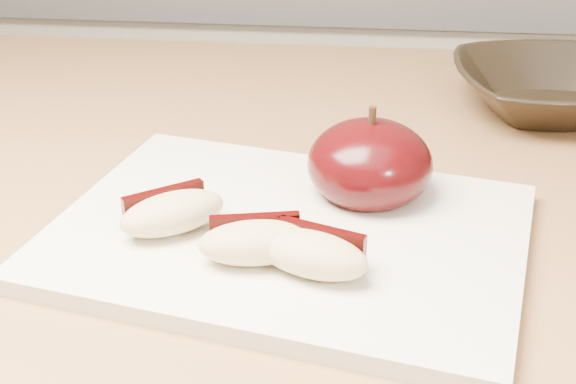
# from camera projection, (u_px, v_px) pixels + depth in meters

# --- Properties ---
(back_cabinet) EXTENTS (2.40, 0.62, 0.94)m
(back_cabinet) POSITION_uv_depth(u_px,v_px,m) (307.00, 215.00, 1.41)
(back_cabinet) COLOR silver
(back_cabinet) RESTS_ON ground
(cutting_board) EXTENTS (0.33, 0.27, 0.01)m
(cutting_board) POSITION_uv_depth(u_px,v_px,m) (288.00, 235.00, 0.51)
(cutting_board) COLOR silver
(cutting_board) RESTS_ON island_counter
(apple_half) EXTENTS (0.09, 0.09, 0.07)m
(apple_half) POSITION_uv_depth(u_px,v_px,m) (370.00, 164.00, 0.53)
(apple_half) COLOR black
(apple_half) RESTS_ON cutting_board
(apple_wedge_a) EXTENTS (0.07, 0.07, 0.02)m
(apple_wedge_a) POSITION_uv_depth(u_px,v_px,m) (172.00, 212.00, 0.49)
(apple_wedge_a) COLOR tan
(apple_wedge_a) RESTS_ON cutting_board
(apple_wedge_b) EXTENTS (0.07, 0.05, 0.02)m
(apple_wedge_b) POSITION_uv_depth(u_px,v_px,m) (256.00, 241.00, 0.46)
(apple_wedge_b) COLOR tan
(apple_wedge_b) RESTS_ON cutting_board
(apple_wedge_c) EXTENTS (0.07, 0.05, 0.02)m
(apple_wedge_c) POSITION_uv_depth(u_px,v_px,m) (313.00, 253.00, 0.45)
(apple_wedge_c) COLOR tan
(apple_wedge_c) RESTS_ON cutting_board
(bowl) EXTENTS (0.19, 0.19, 0.04)m
(bowl) POSITION_uv_depth(u_px,v_px,m) (551.00, 89.00, 0.69)
(bowl) COLOR black
(bowl) RESTS_ON island_counter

